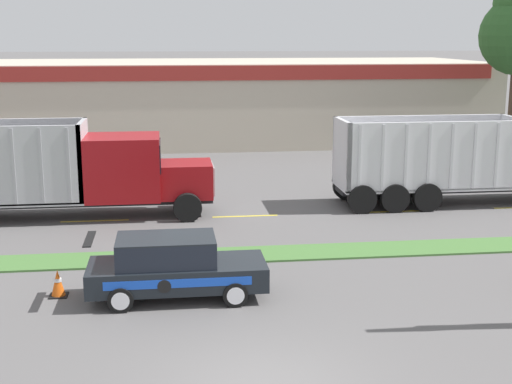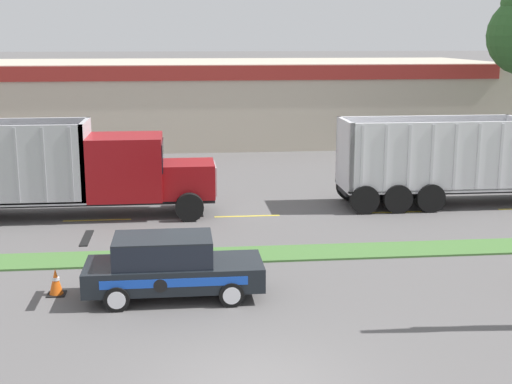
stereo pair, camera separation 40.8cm
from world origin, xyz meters
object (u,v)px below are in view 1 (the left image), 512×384
dump_truck_mid (85,174)px  rally_car (174,267)px  dump_truck_lead (509,163)px  traffic_cone (58,283)px

dump_truck_mid → rally_car: bearing=-70.7°
dump_truck_lead → traffic_cone: dump_truck_lead is taller
dump_truck_lead → rally_car: size_ratio=2.70×
dump_truck_mid → traffic_cone: dump_truck_mid is taller
dump_truck_mid → traffic_cone: bearing=-89.2°
rally_car → traffic_cone: rally_car is taller
rally_car → traffic_cone: (-2.91, 0.46, -0.47)m
rally_car → traffic_cone: 2.99m
dump_truck_mid → traffic_cone: (0.12, -8.21, -1.25)m
dump_truck_lead → traffic_cone: bearing=-152.1°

